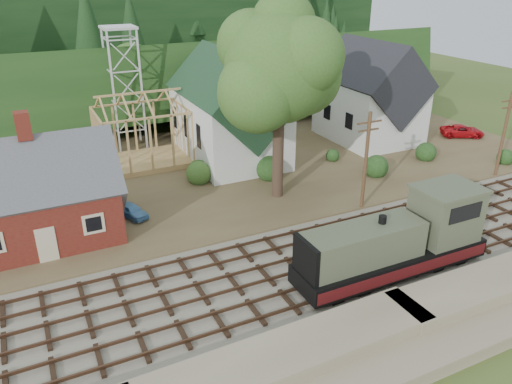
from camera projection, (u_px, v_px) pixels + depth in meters
name	position (u px, v px, depth m)	size (l,w,h in m)	color
ground	(322.00, 262.00, 32.58)	(140.00, 140.00, 0.00)	#384C1E
embankment	(413.00, 343.00, 25.62)	(64.00, 5.00, 1.60)	#7F7259
railroad_bed	(322.00, 261.00, 32.54)	(64.00, 11.00, 0.16)	#726B5B
village_flat	(219.00, 169.00, 47.26)	(64.00, 26.00, 0.30)	brown
hillside	(152.00, 111.00, 66.97)	(70.00, 28.00, 8.00)	#1E3F19
ridge	(125.00, 87.00, 80.08)	(80.00, 20.00, 12.00)	black
depot	(38.00, 199.00, 33.87)	(10.80, 7.41, 9.00)	#591614
church	(230.00, 110.00, 47.35)	(8.40, 15.17, 13.00)	silver
farmhouse	(370.00, 98.00, 53.31)	(8.40, 10.80, 10.60)	silver
timber_frame	(142.00, 134.00, 46.85)	(8.20, 6.20, 6.99)	tan
lattice_tower	(121.00, 51.00, 48.98)	(3.20, 3.20, 12.12)	silver
big_tree	(281.00, 75.00, 37.48)	(10.90, 8.40, 14.70)	#38281E
telegraph_pole_near	(366.00, 160.00, 37.88)	(2.20, 0.28, 8.00)	#4C331E
telegraph_pole_far	(504.00, 133.00, 43.86)	(2.20, 0.28, 8.00)	#4C331E
locomotive	(399.00, 242.00, 30.60)	(12.68, 3.17, 5.05)	black
car_blue	(131.00, 210.00, 37.68)	(1.25, 3.10, 1.06)	#5D94C7
car_red	(462.00, 131.00, 55.53)	(2.14, 4.65, 1.29)	red
patio_set	(8.00, 227.00, 32.39)	(2.02, 2.02, 2.25)	silver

